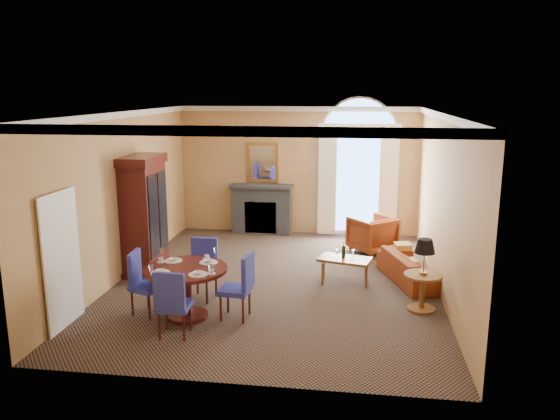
# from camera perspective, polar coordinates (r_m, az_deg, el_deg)

# --- Properties ---
(ground) EXTENTS (7.50, 7.50, 0.00)m
(ground) POSITION_cam_1_polar(r_m,az_deg,el_deg) (10.55, -0.38, -7.50)
(ground) COLOR black
(ground) RESTS_ON ground
(room_envelope) EXTENTS (6.04, 7.52, 3.45)m
(room_envelope) POSITION_cam_1_polar(r_m,az_deg,el_deg) (10.63, -0.01, 6.58)
(room_envelope) COLOR tan
(room_envelope) RESTS_ON ground
(armoire) EXTENTS (0.67, 1.19, 2.35)m
(armoire) POSITION_cam_1_polar(r_m,az_deg,el_deg) (11.20, -14.07, -0.65)
(armoire) COLOR #380F0C
(armoire) RESTS_ON ground
(dining_table) EXTENTS (1.34, 1.34, 1.04)m
(dining_table) POSITION_cam_1_polar(r_m,az_deg,el_deg) (8.89, -9.82, -7.33)
(dining_table) COLOR #380F0C
(dining_table) RESTS_ON ground
(dining_chair_north) EXTENTS (0.55, 0.55, 1.06)m
(dining_chair_north) POSITION_cam_1_polar(r_m,az_deg,el_deg) (9.72, -8.03, -5.63)
(dining_chair_north) COLOR #262C99
(dining_chair_north) RESTS_ON ground
(dining_chair_south) EXTENTS (0.49, 0.51, 1.06)m
(dining_chair_south) POSITION_cam_1_polar(r_m,az_deg,el_deg) (8.21, -11.22, -9.22)
(dining_chair_south) COLOR #262C99
(dining_chair_south) RESTS_ON ground
(dining_chair_east) EXTENTS (0.53, 0.52, 1.06)m
(dining_chair_east) POSITION_cam_1_polar(r_m,az_deg,el_deg) (8.78, -4.06, -7.56)
(dining_chair_east) COLOR #262C99
(dining_chair_east) RESTS_ON ground
(dining_chair_west) EXTENTS (0.61, 0.61, 1.06)m
(dining_chair_west) POSITION_cam_1_polar(r_m,az_deg,el_deg) (9.19, -14.27, -6.99)
(dining_chair_west) COLOR #262C99
(dining_chair_west) RESTS_ON ground
(sofa) EXTENTS (1.25, 1.98, 0.54)m
(sofa) POSITION_cam_1_polar(r_m,az_deg,el_deg) (10.79, 13.53, -5.88)
(sofa) COLOR brown
(sofa) RESTS_ON ground
(armchair) EXTENTS (1.24, 1.24, 0.81)m
(armchair) POSITION_cam_1_polar(r_m,az_deg,el_deg) (12.50, 9.61, -2.52)
(armchair) COLOR brown
(armchair) RESTS_ON ground
(coffee_table) EXTENTS (1.07, 0.76, 0.81)m
(coffee_table) POSITION_cam_1_polar(r_m,az_deg,el_deg) (10.43, 6.78, -5.22)
(coffee_table) COLOR brown
(coffee_table) RESTS_ON ground
(side_table) EXTENTS (0.63, 0.63, 1.20)m
(side_table) POSITION_cam_1_polar(r_m,az_deg,el_deg) (9.31, 14.78, -5.78)
(side_table) COLOR brown
(side_table) RESTS_ON ground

